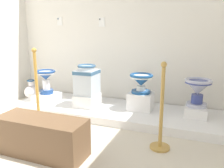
{
  "coord_description": "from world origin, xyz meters",
  "views": [
    {
      "loc": [
        3.19,
        -0.92,
        1.27
      ],
      "look_at": [
        1.95,
        2.26,
        0.49
      ],
      "focal_mm": 37.12,
      "sensor_mm": 36.0,
      "label": 1
    }
  ],
  "objects_px": {
    "plinth_block_central_ornate": "(141,101)",
    "antique_toilet_slender_white": "(198,88)",
    "museum_bench": "(42,136)",
    "info_placard_second": "(102,22)",
    "decorative_vase_spare": "(32,91)",
    "stanchion_post_near_right": "(161,121)",
    "antique_toilet_squat_floral": "(87,79)",
    "stanchion_post_near_left": "(38,102)",
    "antique_toilet_central_ornate": "(141,81)",
    "info_placard_first": "(60,21)",
    "plinth_block_squat_floral": "(87,100)",
    "plinth_block_slender_white": "(196,111)",
    "plinth_block_tall_cobalt": "(47,97)",
    "antique_toilet_tall_cobalt": "(46,77)"
  },
  "relations": [
    {
      "from": "plinth_block_central_ornate",
      "to": "antique_toilet_slender_white",
      "type": "distance_m",
      "value": 0.83
    },
    {
      "from": "plinth_block_central_ornate",
      "to": "museum_bench",
      "type": "xyz_separation_m",
      "value": [
        -0.69,
        -1.44,
        -0.04
      ]
    },
    {
      "from": "info_placard_second",
      "to": "decorative_vase_spare",
      "type": "distance_m",
      "value": 1.85
    },
    {
      "from": "plinth_block_central_ornate",
      "to": "stanchion_post_near_right",
      "type": "xyz_separation_m",
      "value": [
        0.45,
        -0.87,
        0.08
      ]
    },
    {
      "from": "antique_toilet_squat_floral",
      "to": "stanchion_post_near_right",
      "type": "bearing_deg",
      "value": -30.21
    },
    {
      "from": "decorative_vase_spare",
      "to": "stanchion_post_near_left",
      "type": "height_order",
      "value": "stanchion_post_near_left"
    },
    {
      "from": "antique_toilet_slender_white",
      "to": "info_placard_second",
      "type": "distance_m",
      "value": 1.87
    },
    {
      "from": "antique_toilet_central_ornate",
      "to": "info_placard_first",
      "type": "distance_m",
      "value": 1.9
    },
    {
      "from": "plinth_block_squat_floral",
      "to": "antique_toilet_squat_floral",
      "type": "distance_m",
      "value": 0.33
    },
    {
      "from": "antique_toilet_slender_white",
      "to": "info_placard_second",
      "type": "xyz_separation_m",
      "value": [
        -1.59,
        0.4,
        0.91
      ]
    },
    {
      "from": "antique_toilet_slender_white",
      "to": "stanchion_post_near_left",
      "type": "height_order",
      "value": "stanchion_post_near_left"
    },
    {
      "from": "plinth_block_slender_white",
      "to": "museum_bench",
      "type": "xyz_separation_m",
      "value": [
        -1.47,
        -1.46,
        0.02
      ]
    },
    {
      "from": "plinth_block_squat_floral",
      "to": "antique_toilet_central_ornate",
      "type": "height_order",
      "value": "antique_toilet_central_ornate"
    },
    {
      "from": "antique_toilet_slender_white",
      "to": "plinth_block_squat_floral",
      "type": "bearing_deg",
      "value": -174.83
    },
    {
      "from": "plinth_block_central_ornate",
      "to": "plinth_block_slender_white",
      "type": "height_order",
      "value": "plinth_block_central_ornate"
    },
    {
      "from": "decorative_vase_spare",
      "to": "info_placard_second",
      "type": "bearing_deg",
      "value": 12.34
    },
    {
      "from": "plinth_block_slender_white",
      "to": "info_placard_first",
      "type": "height_order",
      "value": "info_placard_first"
    },
    {
      "from": "decorative_vase_spare",
      "to": "plinth_block_central_ornate",
      "type": "bearing_deg",
      "value": -3.4
    },
    {
      "from": "plinth_block_tall_cobalt",
      "to": "info_placard_second",
      "type": "relative_size",
      "value": 2.59
    },
    {
      "from": "info_placard_first",
      "to": "antique_toilet_central_ornate",
      "type": "bearing_deg",
      "value": -14.36
    },
    {
      "from": "plinth_block_squat_floral",
      "to": "info_placard_first",
      "type": "bearing_deg",
      "value": 145.93
    },
    {
      "from": "antique_toilet_tall_cobalt",
      "to": "plinth_block_tall_cobalt",
      "type": "bearing_deg",
      "value": 180.0
    },
    {
      "from": "plinth_block_central_ornate",
      "to": "info_placard_first",
      "type": "bearing_deg",
      "value": 165.64
    },
    {
      "from": "plinth_block_tall_cobalt",
      "to": "decorative_vase_spare",
      "type": "relative_size",
      "value": 1.02
    },
    {
      "from": "antique_toilet_tall_cobalt",
      "to": "antique_toilet_squat_floral",
      "type": "xyz_separation_m",
      "value": [
        0.78,
        -0.01,
        0.03
      ]
    },
    {
      "from": "antique_toilet_tall_cobalt",
      "to": "decorative_vase_spare",
      "type": "bearing_deg",
      "value": 155.58
    },
    {
      "from": "antique_toilet_slender_white",
      "to": "stanchion_post_near_left",
      "type": "relative_size",
      "value": 0.36
    },
    {
      "from": "plinth_block_tall_cobalt",
      "to": "plinth_block_central_ornate",
      "type": "xyz_separation_m",
      "value": [
        1.6,
        0.11,
        0.07
      ]
    },
    {
      "from": "plinth_block_squat_floral",
      "to": "info_placard_first",
      "type": "xyz_separation_m",
      "value": [
        -0.8,
        0.54,
        1.23
      ]
    },
    {
      "from": "plinth_block_tall_cobalt",
      "to": "museum_bench",
      "type": "bearing_deg",
      "value": -55.26
    },
    {
      "from": "info_placard_second",
      "to": "antique_toilet_slender_white",
      "type": "bearing_deg",
      "value": -14.04
    },
    {
      "from": "antique_toilet_tall_cobalt",
      "to": "antique_toilet_central_ornate",
      "type": "bearing_deg",
      "value": 4.08
    },
    {
      "from": "antique_toilet_central_ornate",
      "to": "stanchion_post_near_left",
      "type": "xyz_separation_m",
      "value": [
        -1.17,
        -0.88,
        -0.21
      ]
    },
    {
      "from": "stanchion_post_near_left",
      "to": "antique_toilet_slender_white",
      "type": "bearing_deg",
      "value": 24.62
    },
    {
      "from": "decorative_vase_spare",
      "to": "stanchion_post_near_left",
      "type": "bearing_deg",
      "value": -46.12
    },
    {
      "from": "antique_toilet_tall_cobalt",
      "to": "antique_toilet_squat_floral",
      "type": "relative_size",
      "value": 0.85
    },
    {
      "from": "decorative_vase_spare",
      "to": "museum_bench",
      "type": "distance_m",
      "value": 2.13
    },
    {
      "from": "plinth_block_slender_white",
      "to": "decorative_vase_spare",
      "type": "relative_size",
      "value": 0.96
    },
    {
      "from": "antique_toilet_squat_floral",
      "to": "info_placard_first",
      "type": "distance_m",
      "value": 1.32
    },
    {
      "from": "stanchion_post_near_left",
      "to": "stanchion_post_near_right",
      "type": "bearing_deg",
      "value": 0.3
    },
    {
      "from": "info_placard_second",
      "to": "antique_toilet_central_ornate",
      "type": "bearing_deg",
      "value": -27.37
    },
    {
      "from": "stanchion_post_near_right",
      "to": "museum_bench",
      "type": "height_order",
      "value": "stanchion_post_near_right"
    },
    {
      "from": "plinth_block_tall_cobalt",
      "to": "stanchion_post_near_left",
      "type": "relative_size",
      "value": 0.36
    },
    {
      "from": "decorative_vase_spare",
      "to": "museum_bench",
      "type": "height_order",
      "value": "museum_bench"
    },
    {
      "from": "plinth_block_slender_white",
      "to": "info_placard_second",
      "type": "distance_m",
      "value": 2.05
    },
    {
      "from": "plinth_block_squat_floral",
      "to": "plinth_block_central_ornate",
      "type": "distance_m",
      "value": 0.84
    },
    {
      "from": "stanchion_post_near_left",
      "to": "stanchion_post_near_right",
      "type": "height_order",
      "value": "stanchion_post_near_left"
    },
    {
      "from": "info_placard_first",
      "to": "museum_bench",
      "type": "distance_m",
      "value": 2.42
    },
    {
      "from": "plinth_block_tall_cobalt",
      "to": "stanchion_post_near_right",
      "type": "relative_size",
      "value": 0.4
    },
    {
      "from": "antique_toilet_slender_white",
      "to": "stanchion_post_near_right",
      "type": "height_order",
      "value": "stanchion_post_near_right"
    }
  ]
}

